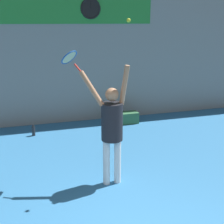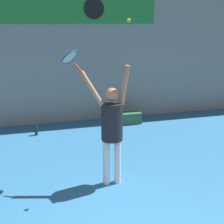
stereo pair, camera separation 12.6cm
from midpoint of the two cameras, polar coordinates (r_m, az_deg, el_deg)
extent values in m
cube|color=gray|center=(9.27, -9.99, 13.10)|extent=(18.00, 0.10, 5.00)
cube|color=#288C38|center=(9.21, -10.20, 18.18)|extent=(5.52, 0.02, 0.84)
cylinder|color=black|center=(9.34, -4.34, 18.35)|extent=(0.53, 0.02, 0.53)
torus|color=black|center=(9.34, -4.34, 18.35)|extent=(0.59, 0.05, 0.59)
cube|color=black|center=(9.34, -4.34, 18.93)|extent=(0.02, 0.01, 0.21)
cylinder|color=white|center=(5.91, -1.63, -9.18)|extent=(0.13, 0.13, 0.89)
cylinder|color=white|center=(5.96, 0.39, -8.92)|extent=(0.13, 0.13, 0.89)
cylinder|color=black|center=(5.64, -0.64, -1.79)|extent=(0.39, 0.39, 0.69)
sphere|color=tan|center=(5.50, -0.66, 3.21)|extent=(0.24, 0.24, 0.24)
cylinder|color=tan|center=(5.50, 1.62, 4.94)|extent=(0.21, 0.19, 0.71)
cylinder|color=tan|center=(5.52, -4.40, 4.28)|extent=(0.43, 0.38, 0.63)
cylinder|color=red|center=(5.60, -6.94, 8.02)|extent=(0.13, 0.14, 0.15)
torus|color=#1E51A5|center=(5.69, -8.47, 9.84)|extent=(0.42, 0.41, 0.26)
cylinder|color=beige|center=(5.69, -8.47, 9.84)|extent=(0.35, 0.35, 0.22)
sphere|color=#CCDB2D|center=(5.37, 2.36, 16.40)|extent=(0.07, 0.07, 0.07)
cylinder|color=#262628|center=(8.69, -14.56, -3.39)|extent=(0.08, 0.08, 0.26)
cylinder|color=black|center=(8.65, -14.63, -2.46)|extent=(0.05, 0.05, 0.04)
cube|color=#33663F|center=(9.42, 2.12, -1.08)|extent=(0.75, 0.35, 0.34)
camera|label=1|loc=(0.06, -90.64, -0.19)|focal=50.00mm
camera|label=2|loc=(0.06, 89.36, 0.19)|focal=50.00mm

